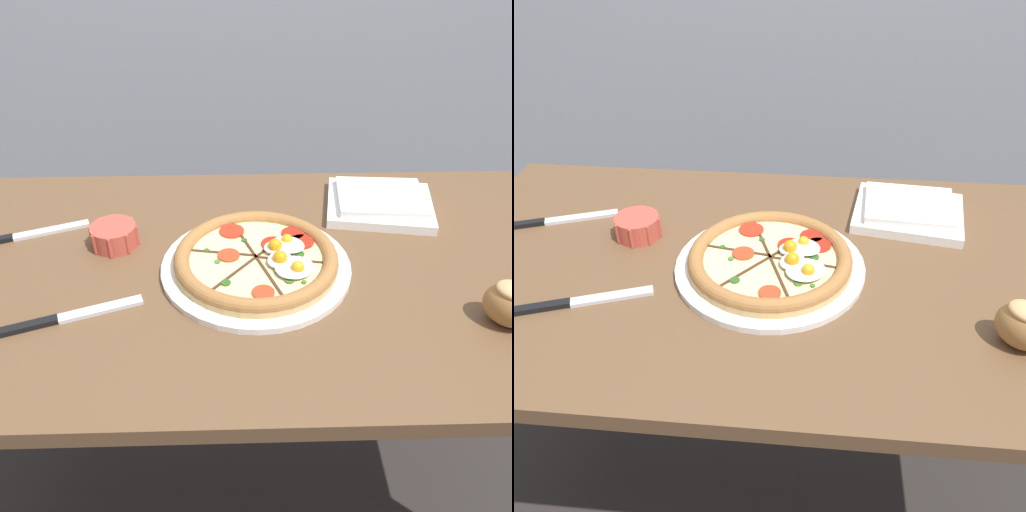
# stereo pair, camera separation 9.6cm
# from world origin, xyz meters

# --- Properties ---
(ground_plane) EXTENTS (12.00, 12.00, 0.00)m
(ground_plane) POSITION_xyz_m (0.00, 0.00, 0.00)
(ground_plane) COLOR #2D2826
(dining_table) EXTENTS (1.28, 0.72, 0.72)m
(dining_table) POSITION_xyz_m (0.00, 0.00, 0.61)
(dining_table) COLOR brown
(dining_table) RESTS_ON ground_plane
(pizza) EXTENTS (0.34, 0.34, 0.06)m
(pizza) POSITION_xyz_m (-0.01, -0.02, 0.74)
(pizza) COLOR white
(pizza) RESTS_ON dining_table
(ramekin_bowl) EXTENTS (0.09, 0.09, 0.04)m
(ramekin_bowl) POSITION_xyz_m (-0.28, 0.07, 0.75)
(ramekin_bowl) COLOR #C64C3D
(ramekin_bowl) RESTS_ON dining_table
(napkin_folded) EXTENTS (0.24, 0.22, 0.04)m
(napkin_folded) POSITION_xyz_m (0.26, 0.19, 0.74)
(napkin_folded) COLOR white
(napkin_folded) RESTS_ON dining_table
(bread_piece_near) EXTENTS (0.10, 0.10, 0.08)m
(bread_piece_near) POSITION_xyz_m (0.39, -0.17, 0.76)
(bread_piece_near) COLOR #A3703D
(bread_piece_near) RESTS_ON dining_table
(knife_main) EXTENTS (0.24, 0.11, 0.01)m
(knife_main) POSITION_xyz_m (-0.47, 0.10, 0.73)
(knife_main) COLOR silver
(knife_main) RESTS_ON dining_table
(knife_spare) EXTENTS (0.23, 0.10, 0.01)m
(knife_spare) POSITION_xyz_m (-0.32, -0.14, 0.73)
(knife_spare) COLOR silver
(knife_spare) RESTS_ON dining_table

